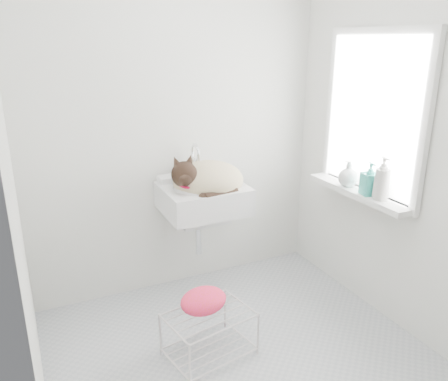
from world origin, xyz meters
name	(u,v)px	position (x,y,z in m)	size (l,w,h in m)	color
floor	(239,353)	(0.00, 0.00, 0.00)	(2.20, 2.00, 0.02)	#ACAFB2
back_wall	(177,124)	(0.00, 1.00, 1.25)	(2.20, 0.02, 2.50)	silver
right_wall	(398,136)	(1.10, 0.00, 1.25)	(0.02, 2.00, 2.50)	silver
left_wall	(11,182)	(-1.10, 0.00, 1.25)	(0.02, 2.00, 2.50)	silver
window_glass	(375,116)	(1.09, 0.20, 1.35)	(0.01, 0.80, 1.00)	white
window_frame	(373,116)	(1.07, 0.20, 1.35)	(0.04, 0.90, 1.10)	white
windowsill	(358,193)	(1.01, 0.20, 0.83)	(0.16, 0.88, 0.04)	white
sink	(203,186)	(0.09, 0.74, 0.85)	(0.57, 0.50, 0.23)	white
faucet	(193,160)	(0.09, 0.92, 0.99)	(0.21, 0.15, 0.21)	silver
cat	(205,180)	(0.10, 0.72, 0.89)	(0.54, 0.47, 0.33)	tan
wire_rack	(209,333)	(-0.17, 0.07, 0.15)	(0.48, 0.34, 0.29)	silver
towel	(203,305)	(-0.18, 0.12, 0.32)	(0.30, 0.21, 0.12)	#C73500
bottle_a	(380,200)	(1.00, -0.01, 0.85)	(0.09, 0.09, 0.24)	beige
bottle_b	(368,195)	(1.00, 0.09, 0.85)	(0.10, 0.10, 0.22)	teal
bottle_c	(347,186)	(1.00, 0.30, 0.85)	(0.14, 0.14, 0.18)	silver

